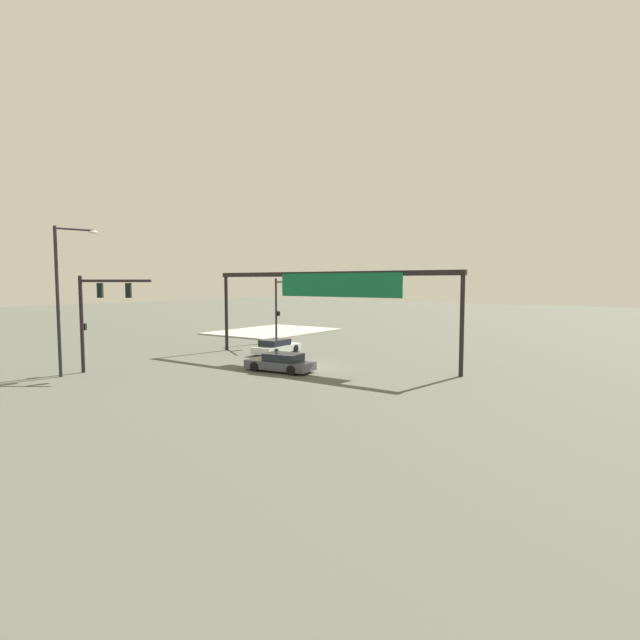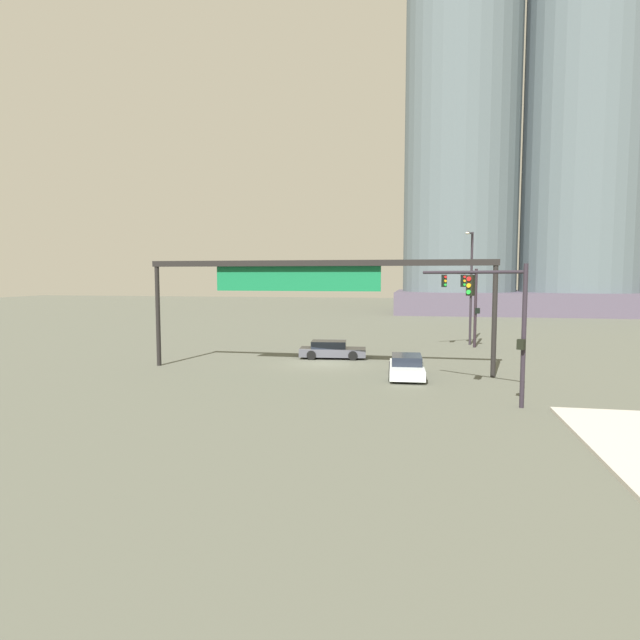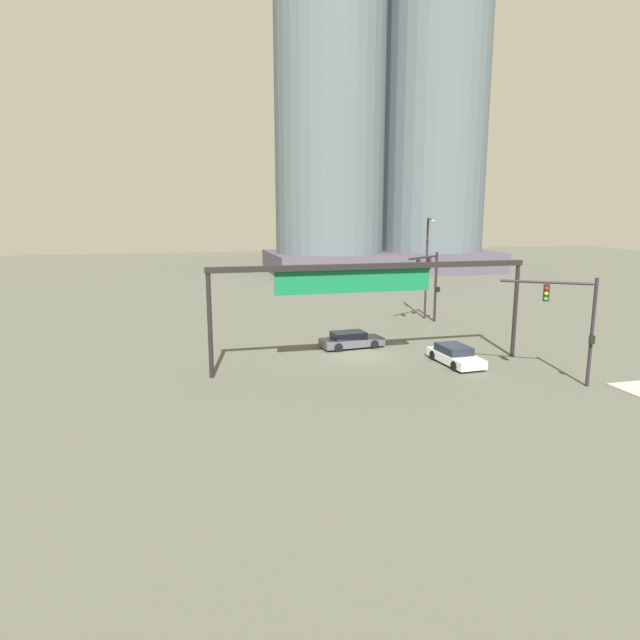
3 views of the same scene
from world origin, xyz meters
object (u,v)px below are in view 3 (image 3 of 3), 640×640
Objects in this scene: streetlamp_curved_arm at (427,262)px; sedan_car_waiting_far at (351,340)px; sedan_car_approaching at (455,355)px; traffic_signal_near_corner at (430,276)px; traffic_signal_opposite_side at (573,314)px.

streetlamp_curved_arm reaches higher than sedan_car_waiting_far.
traffic_signal_near_corner is at bearing 158.95° from sedan_car_approaching.
traffic_signal_near_corner reaches higher than sedan_car_approaching.
traffic_signal_near_corner is at bearing 30.42° from sedan_car_waiting_far.
streetlamp_curved_arm is 16.24m from sedan_car_approaching.
traffic_signal_near_corner is at bearing -0.64° from streetlamp_curved_arm.
sedan_car_approaching is (-4.18, 5.55, -3.55)m from traffic_signal_opposite_side.
sedan_car_approaching is 7.90m from sedan_car_waiting_far.
streetlamp_curved_arm is at bearing 159.26° from sedan_car_approaching.
traffic_signal_opposite_side is 20.39m from streetlamp_curved_arm.
sedan_car_waiting_far is (-9.48, -7.00, -3.67)m from traffic_signal_near_corner.
traffic_signal_opposite_side is at bearing -56.44° from sedan_car_waiting_far.
traffic_signal_opposite_side is at bearing 55.35° from traffic_signal_near_corner.
traffic_signal_opposite_side is (-0.03, -18.43, -0.12)m from traffic_signal_near_corner.
streetlamp_curved_arm is 1.97× the size of sedan_car_waiting_far.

